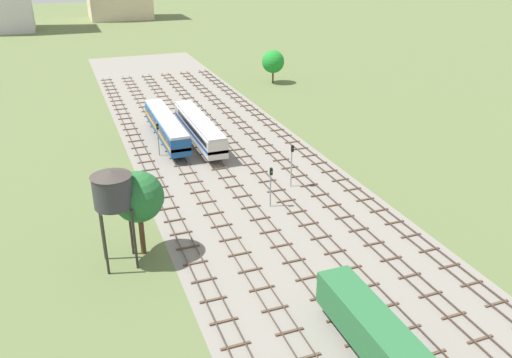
% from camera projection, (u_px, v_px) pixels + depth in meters
% --- Properties ---
extents(ground_plane, '(480.00, 480.00, 0.00)m').
position_uv_depth(ground_plane, '(250.00, 183.00, 66.63)').
color(ground_plane, '#5B6B3D').
extents(ballast_bed, '(26.38, 176.00, 0.01)m').
position_uv_depth(ballast_bed, '(250.00, 183.00, 66.63)').
color(ballast_bed, gray).
rests_on(ballast_bed, ground).
extents(track_far_left, '(2.40, 126.00, 0.29)m').
position_uv_depth(track_far_left, '(161.00, 192.00, 63.82)').
color(track_far_left, '#47382D').
rests_on(track_far_left, ground).
extents(track_left, '(2.40, 126.00, 0.29)m').
position_uv_depth(track_left, '(197.00, 187.00, 65.26)').
color(track_left, '#47382D').
rests_on(track_left, ground).
extents(track_centre_left, '(2.40, 126.00, 0.29)m').
position_uv_depth(track_centre_left, '(231.00, 181.00, 66.70)').
color(track_centre_left, '#47382D').
rests_on(track_centre_left, ground).
extents(track_centre, '(2.40, 126.00, 0.29)m').
position_uv_depth(track_centre, '(263.00, 176.00, 68.14)').
color(track_centre, '#47382D').
rests_on(track_centre, ground).
extents(track_centre_right, '(2.40, 126.00, 0.29)m').
position_uv_depth(track_centre_right, '(294.00, 171.00, 69.59)').
color(track_centre_right, '#47382D').
rests_on(track_centre_right, ground).
extents(track_right, '(2.40, 126.00, 0.29)m').
position_uv_depth(track_right, '(324.00, 167.00, 71.03)').
color(track_right, '#47382D').
rests_on(track_right, ground).
extents(freight_boxcar_centre_left_nearest, '(2.87, 14.00, 3.60)m').
position_uv_depth(freight_boxcar_centre_left_nearest, '(379.00, 338.00, 36.91)').
color(freight_boxcar_centre_left_nearest, '#286638').
rests_on(freight_boxcar_centre_left_nearest, ground).
extents(diesel_railcar_centre_left_near, '(2.96, 20.50, 3.80)m').
position_uv_depth(diesel_railcar_centre_left_near, '(199.00, 127.00, 78.55)').
color(diesel_railcar_centre_left_near, beige).
rests_on(diesel_railcar_centre_left_near, ground).
extents(diesel_railcar_left_mid, '(2.96, 20.50, 3.80)m').
position_uv_depth(diesel_railcar_left_mid, '(166.00, 126.00, 79.32)').
color(diesel_railcar_left_mid, '#194C8C').
rests_on(diesel_railcar_left_mid, ground).
extents(water_tower, '(3.71, 3.71, 9.69)m').
position_uv_depth(water_tower, '(112.00, 190.00, 46.65)').
color(water_tower, '#2D2826').
rests_on(water_tower, ground).
extents(signal_post_nearest, '(0.28, 0.47, 4.93)m').
position_uv_depth(signal_post_nearest, '(158.00, 135.00, 73.82)').
color(signal_post_nearest, gray).
rests_on(signal_post_nearest, ground).
extents(signal_post_near, '(0.28, 0.47, 4.99)m').
position_uv_depth(signal_post_near, '(271.00, 182.00, 59.31)').
color(signal_post_near, gray).
rests_on(signal_post_near, ground).
extents(signal_post_mid, '(0.28, 0.47, 5.65)m').
position_uv_depth(signal_post_mid, '(292.00, 160.00, 64.13)').
color(signal_post_mid, gray).
rests_on(signal_post_mid, ground).
extents(lineside_tree_2, '(4.84, 4.84, 7.07)m').
position_uv_depth(lineside_tree_2, '(273.00, 62.00, 112.08)').
color(lineside_tree_2, '#4C331E').
rests_on(lineside_tree_2, ground).
extents(lineside_tree_3, '(4.90, 4.90, 8.68)m').
position_uv_depth(lineside_tree_3, '(138.00, 197.00, 48.98)').
color(lineside_tree_3, '#4C331E').
rests_on(lineside_tree_3, ground).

